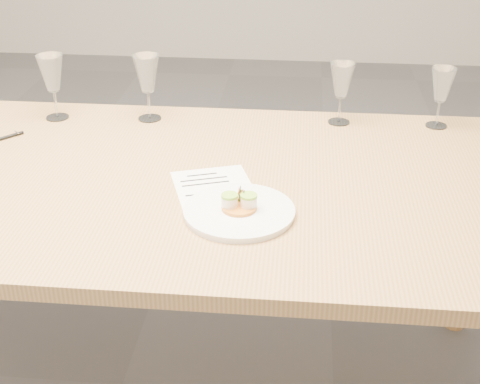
# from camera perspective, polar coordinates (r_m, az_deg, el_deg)

# --- Properties ---
(dining_table) EXTENTS (2.40, 1.00, 0.75)m
(dining_table) POSITION_cam_1_polar(r_m,az_deg,el_deg) (1.83, -11.77, -0.30)
(dining_table) COLOR #B1844D
(dining_table) RESTS_ON ground
(dinner_plate) EXTENTS (0.26, 0.26, 0.07)m
(dinner_plate) POSITION_cam_1_polar(r_m,az_deg,el_deg) (1.56, -0.06, -1.59)
(dinner_plate) COLOR white
(dinner_plate) RESTS_ON dining_table
(recipe_sheet) EXTENTS (0.26, 0.29, 0.00)m
(recipe_sheet) POSITION_cam_1_polar(r_m,az_deg,el_deg) (1.68, -2.15, 0.21)
(recipe_sheet) COLOR white
(recipe_sheet) RESTS_ON dining_table
(ballpoint_pen) EXTENTS (0.10, 0.11, 0.01)m
(ballpoint_pen) POSITION_cam_1_polar(r_m,az_deg,el_deg) (2.07, -19.72, 4.31)
(ballpoint_pen) COLOR black
(ballpoint_pen) RESTS_ON dining_table
(wine_glass_1) EXTENTS (0.08, 0.08, 0.20)m
(wine_glass_1) POSITION_cam_1_polar(r_m,az_deg,el_deg) (2.15, -15.78, 9.62)
(wine_glass_1) COLOR white
(wine_glass_1) RESTS_ON dining_table
(wine_glass_2) EXTENTS (0.08, 0.08, 0.20)m
(wine_glass_2) POSITION_cam_1_polar(r_m,az_deg,el_deg) (2.08, -7.96, 9.86)
(wine_glass_2) COLOR white
(wine_glass_2) RESTS_ON dining_table
(wine_glass_3) EXTENTS (0.08, 0.08, 0.19)m
(wine_glass_3) POSITION_cam_1_polar(r_m,az_deg,el_deg) (2.06, 8.68, 9.29)
(wine_glass_3) COLOR white
(wine_glass_3) RESTS_ON dining_table
(wine_glass_4) EXTENTS (0.07, 0.07, 0.18)m
(wine_glass_4) POSITION_cam_1_polar(r_m,az_deg,el_deg) (2.10, 16.86, 8.65)
(wine_glass_4) COLOR white
(wine_glass_4) RESTS_ON dining_table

